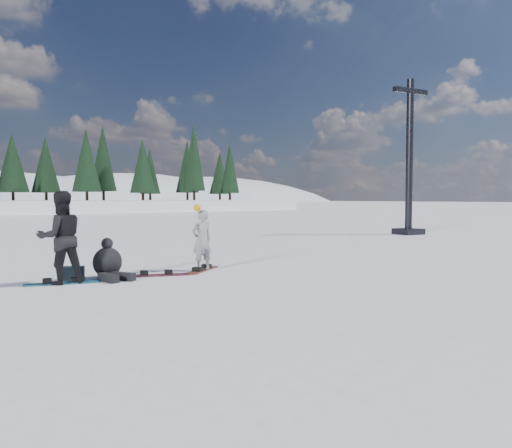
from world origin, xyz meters
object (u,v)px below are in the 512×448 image
at_px(snowboard_loose_b, 156,275).
at_px(seated_rider, 108,263).
at_px(lift_tower, 409,172).
at_px(snowboarder_man, 61,238).
at_px(gear_bag, 73,273).
at_px(snowboarder_woman, 202,240).

bearing_deg(snowboard_loose_b, seated_rider, -174.00).
relative_size(lift_tower, snowboard_loose_b, 5.13).
xyz_separation_m(snowboarder_man, gear_bag, (0.36, 0.37, -0.84)).
distance_m(snowboarder_woman, seated_rider, 2.36).
relative_size(snowboarder_woman, snowboarder_man, 0.85).
relative_size(lift_tower, snowboarder_man, 3.89).
bearing_deg(snowboarder_man, snowboarder_woman, 178.88).
bearing_deg(seated_rider, snowboarder_woman, -24.21).
xyz_separation_m(snowboarder_man, snowboard_loose_b, (2.09, -0.20, -0.97)).
bearing_deg(lift_tower, gear_bag, -157.67).
bearing_deg(snowboard_loose_b, gear_bag, -175.61).
bearing_deg(snowboarder_woman, snowboard_loose_b, -0.55).
relative_size(gear_bag, snowboard_loose_b, 0.30).
xyz_separation_m(seated_rider, gear_bag, (-0.70, 0.26, -0.21)).
bearing_deg(snowboarder_man, lift_tower, -164.86).
height_order(snowboarder_woman, gear_bag, snowboarder_woman).
bearing_deg(snowboarder_woman, lift_tower, -166.07).
xyz_separation_m(snowboarder_woman, seated_rider, (-2.31, 0.23, -0.42)).
bearing_deg(gear_bag, snowboarder_woman, -9.31).
bearing_deg(snowboard_loose_b, lift_tower, 38.91).
relative_size(lift_tower, seated_rider, 6.53).
bearing_deg(seated_rider, lift_tower, -3.81).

